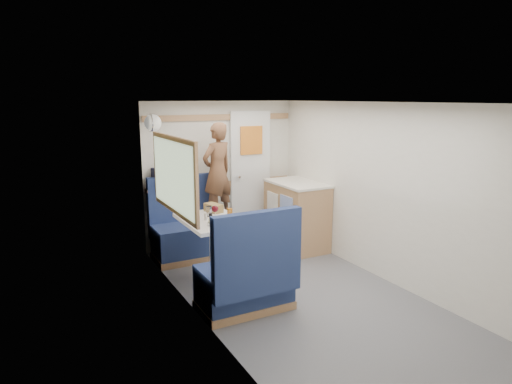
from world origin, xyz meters
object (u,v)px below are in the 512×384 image
bench_near (247,282)px  salt_grinder (205,216)px  orange_fruit (238,217)px  wine_glass (215,210)px  tray (223,220)px  tumbler_left (210,221)px  tumbler_mid (190,208)px  dinette_table (212,232)px  galley_counter (296,215)px  tumbler_right (209,211)px  pepper_grinder (211,218)px  bench_far (187,235)px  dome_light (153,123)px  person (217,172)px  beer_glass (230,212)px  duffel_bag (174,177)px  cheese_block (213,219)px  bread_loaf (214,208)px

bench_near → salt_grinder: 0.98m
orange_fruit → wine_glass: (-0.19, 0.18, 0.07)m
bench_near → tray: bearing=84.0°
tumbler_left → tumbler_mid: tumbler_mid is taller
dinette_table → galley_counter: size_ratio=1.00×
tumbler_right → pepper_grinder: bearing=-107.5°
bench_far → bench_near: 1.73m
dome_light → tumbler_mid: 1.11m
person → wine_glass: person is taller
beer_glass → duffel_bag: bearing=105.2°
dome_light → tumbler_mid: size_ratio=1.65×
tumbler_left → pepper_grinder: size_ratio=0.99×
salt_grinder → dinette_table: bearing=-0.3°
tray → salt_grinder: salt_grinder is taller
person → galley_counter: bearing=142.0°
bench_near → tumbler_mid: bench_near is taller
dome_light → tumbler_mid: dome_light is taller
dinette_table → tumbler_left: tumbler_left is taller
cheese_block → person: bearing=64.5°
duffel_bag → tumbler_left: duffel_bag is taller
duffel_bag → tumbler_left: 1.38m
person → tumbler_left: (-0.56, -1.13, -0.32)m
dinette_table → orange_fruit: (0.20, -0.24, 0.21)m
person → bread_loaf: 0.74m
dome_light → tray: 1.49m
wine_glass → salt_grinder: 0.14m
bench_far → tray: 1.09m
wine_glass → galley_counter: bearing=22.8°
person → orange_fruit: size_ratio=18.36×
bench_far → bread_loaf: bench_far is taller
dome_light → bread_loaf: size_ratio=0.87×
bench_near → tumbler_left: bench_near is taller
duffel_bag → tumbler_right: bearing=-85.6°
bench_near → orange_fruit: bearing=71.9°
tumbler_left → pepper_grinder: pepper_grinder is taller
bread_loaf → tumbler_left: bearing=-115.6°
dinette_table → tumbler_right: tumbler_right is taller
dinette_table → bench_far: (-0.00, 0.86, -0.27)m
bench_near → tray: size_ratio=3.37×
dome_light → cheese_block: bearing=-70.1°
bench_near → bench_far: bearing=90.0°
duffel_bag → orange_fruit: duffel_bag is taller
dome_light → galley_counter: dome_light is taller
tumbler_mid → bread_loaf: (0.27, -0.07, -0.01)m
bench_near → orange_fruit: 0.81m
duffel_bag → wine_glass: duffel_bag is taller
beer_glass → person: bearing=75.7°
bench_near → duffel_bag: bearing=92.2°
tumbler_mid → bench_far: bearing=75.6°
cheese_block → tumbler_left: 0.14m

